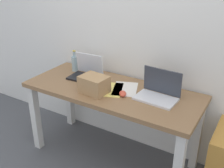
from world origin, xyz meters
TOP-DOWN VIEW (x-y plane):
  - ground_plane at (0.00, 0.00)m, footprint 8.00×8.00m
  - back_wall at (0.00, 0.39)m, footprint 5.20×0.08m
  - desk at (0.00, 0.00)m, footprint 1.60×0.66m
  - laptop_left at (-0.35, 0.10)m, footprint 0.31×0.24m
  - laptop_right at (0.42, 0.05)m, footprint 0.35×0.24m
  - beer_bottle at (-0.56, 0.18)m, footprint 0.06×0.06m
  - computer_mouse at (0.14, -0.06)m, footprint 0.10×0.12m
  - cardboard_box at (-0.10, -0.14)m, footprint 0.25×0.20m
  - paper_sheet_center at (-0.01, -0.02)m, footprint 0.31×0.35m
  - paper_sheet_near_back at (0.10, 0.06)m, footprint 0.30×0.35m

SIDE VIEW (x-z plane):
  - ground_plane at x=0.00m, z-range 0.00..0.00m
  - desk at x=0.00m, z-range 0.26..1.02m
  - paper_sheet_center at x=-0.01m, z-range 0.76..0.76m
  - paper_sheet_near_back at x=0.10m, z-range 0.76..0.76m
  - computer_mouse at x=0.14m, z-range 0.76..0.79m
  - laptop_left at x=-0.35m, z-range 0.69..0.92m
  - laptop_right at x=0.42m, z-range 0.69..0.93m
  - cardboard_box at x=-0.10m, z-range 0.76..0.91m
  - beer_bottle at x=-0.56m, z-range 0.73..0.95m
  - back_wall at x=0.00m, z-range 0.00..2.60m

